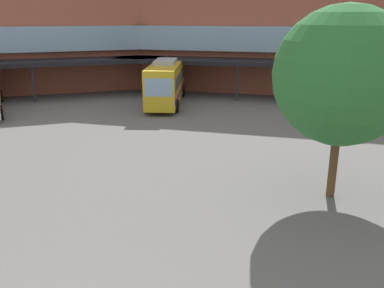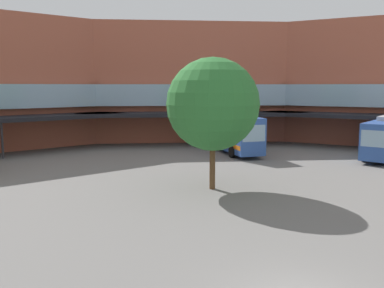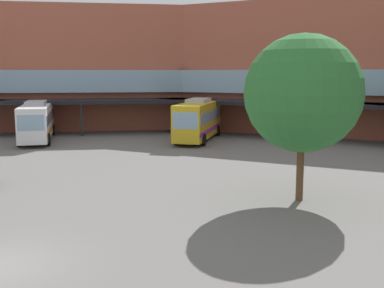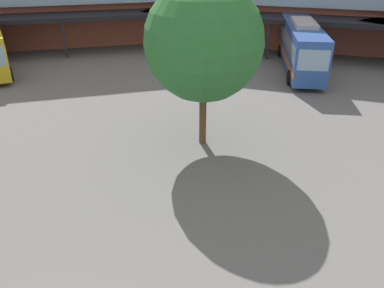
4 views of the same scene
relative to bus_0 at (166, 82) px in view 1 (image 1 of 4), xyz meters
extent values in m
cube|color=#AD5942|center=(2.91, 10.91, 4.81)|extent=(25.64, 12.92, 13.59)
cube|color=#8CADC6|center=(3.09, 10.33, 3.45)|extent=(23.32, 12.43, 2.38)
cube|color=black|center=(4.35, 6.12, 1.41)|extent=(25.07, 11.01, 0.40)
cylinder|color=#2D2D33|center=(4.81, 4.58, -0.29)|extent=(0.20, 0.20, 3.40)
cube|color=#AD5942|center=(-15.77, -1.41, 4.81)|extent=(20.62, 23.00, 13.59)
cube|color=#8CADC6|center=(-15.31, -1.80, 3.45)|extent=(19.20, 21.24, 2.38)
cube|color=black|center=(-11.93, -4.62, 1.41)|extent=(19.09, 21.72, 0.40)
cylinder|color=#2D2D33|center=(-10.71, -5.65, -0.29)|extent=(0.20, 0.20, 3.40)
cube|color=gold|center=(-0.01, 0.01, -0.03)|extent=(7.04, 10.20, 3.22)
cube|color=#8CADC6|center=(-0.01, 0.01, 0.36)|extent=(6.79, 9.68, 1.03)
cube|color=purple|center=(-0.01, 0.01, -0.93)|extent=(6.96, 10.03, 0.39)
cube|color=#8CADC6|center=(2.39, -4.45, 0.36)|extent=(1.98, 1.14, 1.42)
cube|color=#B2B2B7|center=(-0.01, 0.01, 1.77)|extent=(3.28, 4.07, 0.36)
cylinder|color=black|center=(2.74, -2.47, -1.44)|extent=(0.78, 1.11, 1.10)
cylinder|color=black|center=(0.55, -3.64, -1.44)|extent=(0.78, 1.11, 1.10)
cylinder|color=black|center=(-0.56, 3.67, -1.44)|extent=(0.78, 1.11, 1.10)
cylinder|color=black|center=(-2.75, 2.49, -1.44)|extent=(0.78, 1.11, 1.10)
cylinder|color=black|center=(-7.46, -11.40, -1.44)|extent=(1.07, 0.87, 1.10)
cylinder|color=black|center=(-13.46, -7.23, -1.44)|extent=(1.07, 0.87, 1.10)
cylinder|color=brown|center=(17.53, -12.53, -0.11)|extent=(0.36, 0.36, 3.75)
sphere|color=#2D7233|center=(17.53, -12.53, 3.34)|extent=(5.75, 5.75, 5.75)
camera|label=1|loc=(21.05, -30.18, 5.76)|focal=38.75mm
camera|label=2|loc=(6.69, -36.00, 4.46)|focal=39.21mm
camera|label=3|loc=(28.46, -32.87, 4.31)|focal=43.27mm
camera|label=4|loc=(17.47, -31.07, 7.47)|focal=36.41mm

